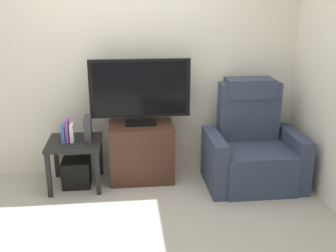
% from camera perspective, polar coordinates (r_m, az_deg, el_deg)
% --- Properties ---
extents(ground_plane, '(6.40, 6.40, 0.00)m').
position_cam_1_polar(ground_plane, '(3.69, -4.95, -13.02)').
color(ground_plane, '#9E998E').
extents(wall_back, '(6.40, 0.06, 2.60)m').
position_cam_1_polar(wall_back, '(4.34, -5.81, 9.97)').
color(wall_back, beige).
rests_on(wall_back, ground).
extents(tv_stand, '(0.67, 0.46, 0.62)m').
position_cam_1_polar(tv_stand, '(4.31, -3.80, -3.67)').
color(tv_stand, '#3D2319').
rests_on(tv_stand, ground).
extents(television, '(1.04, 0.20, 0.68)m').
position_cam_1_polar(television, '(4.13, -4.01, 5.09)').
color(television, black).
rests_on(television, tv_stand).
extents(recliner_armchair, '(0.98, 0.78, 1.08)m').
position_cam_1_polar(recliner_armchair, '(4.29, 11.91, -3.23)').
color(recliner_armchair, '#2D384C').
rests_on(recliner_armchair, ground).
extents(side_table, '(0.54, 0.54, 0.50)m').
position_cam_1_polar(side_table, '(4.22, -13.14, -3.09)').
color(side_table, black).
rests_on(side_table, ground).
extents(subwoofer_box, '(0.28, 0.28, 0.28)m').
position_cam_1_polar(subwoofer_box, '(4.32, -12.88, -6.47)').
color(subwoofer_box, black).
rests_on(subwoofer_box, ground).
extents(book_leftmost, '(0.03, 0.12, 0.17)m').
position_cam_1_polar(book_leftmost, '(4.16, -14.69, -1.08)').
color(book_leftmost, '#3366B2').
rests_on(book_leftmost, side_table).
extents(book_middle, '(0.03, 0.10, 0.24)m').
position_cam_1_polar(book_middle, '(4.14, -14.19, -0.63)').
color(book_middle, purple).
rests_on(book_middle, side_table).
extents(book_rightmost, '(0.03, 0.10, 0.18)m').
position_cam_1_polar(book_rightmost, '(4.14, -13.54, -0.96)').
color(book_rightmost, white).
rests_on(book_rightmost, side_table).
extents(game_console, '(0.07, 0.20, 0.25)m').
position_cam_1_polar(game_console, '(4.14, -11.33, -0.33)').
color(game_console, '#333338').
rests_on(game_console, side_table).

